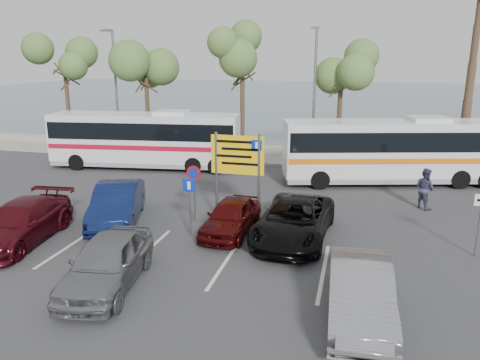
% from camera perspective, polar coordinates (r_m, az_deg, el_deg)
% --- Properties ---
extents(ground, '(120.00, 120.00, 0.00)m').
position_cam_1_polar(ground, '(17.12, -6.32, -7.85)').
color(ground, '#333336').
rests_on(ground, ground).
extents(kerb_strip, '(44.00, 2.40, 0.15)m').
position_cam_1_polar(kerb_strip, '(30.00, 3.07, 2.44)').
color(kerb_strip, gray).
rests_on(kerb_strip, ground).
extents(seawall, '(48.00, 0.80, 0.60)m').
position_cam_1_polar(seawall, '(31.87, 3.79, 3.60)').
color(seawall, gray).
rests_on(seawall, ground).
extents(sea, '(140.00, 140.00, 0.00)m').
position_cam_1_polar(sea, '(75.22, 10.11, 9.84)').
color(sea, '#415B68').
rests_on(sea, ground).
extents(tree_far_left, '(3.20, 3.20, 7.60)m').
position_cam_1_polar(tree_far_left, '(34.81, -20.70, 13.66)').
color(tree_far_left, '#382619').
rests_on(tree_far_left, kerb_strip).
extents(tree_left, '(3.20, 3.20, 7.20)m').
position_cam_1_polar(tree_left, '(31.81, -11.46, 13.67)').
color(tree_left, '#382619').
rests_on(tree_left, kerb_strip).
extents(tree_mid, '(3.20, 3.20, 8.00)m').
position_cam_1_polar(tree_mid, '(29.60, 0.31, 15.13)').
color(tree_mid, '#382619').
rests_on(tree_mid, kerb_strip).
extents(tree_right, '(3.20, 3.20, 7.40)m').
position_cam_1_polar(tree_right, '(28.74, 12.34, 13.82)').
color(tree_right, '#382619').
rests_on(tree_right, kerb_strip).
extents(street_lamp_left, '(0.45, 1.15, 8.01)m').
position_cam_1_polar(street_lamp_left, '(32.36, -14.96, 10.99)').
color(street_lamp_left, slate).
rests_on(street_lamp_left, kerb_strip).
extents(street_lamp_right, '(0.45, 1.15, 8.01)m').
position_cam_1_polar(street_lamp_right, '(28.43, 9.05, 10.80)').
color(street_lamp_right, slate).
rests_on(street_lamp_right, kerb_strip).
extents(direction_sign, '(2.20, 0.12, 3.60)m').
position_cam_1_polar(direction_sign, '(18.99, -0.30, 2.27)').
color(direction_sign, slate).
rests_on(direction_sign, ground).
extents(sign_no_stop, '(0.60, 0.08, 2.35)m').
position_cam_1_polar(sign_no_stop, '(18.91, -5.63, -0.53)').
color(sign_no_stop, slate).
rests_on(sign_no_stop, ground).
extents(sign_parking, '(0.50, 0.07, 2.25)m').
position_cam_1_polar(sign_parking, '(17.38, -6.16, -2.33)').
color(sign_parking, slate).
rests_on(sign_parking, ground).
extents(sign_taxi, '(0.50, 0.07, 2.20)m').
position_cam_1_polar(sign_taxi, '(17.52, 27.24, -4.00)').
color(sign_taxi, slate).
rests_on(sign_taxi, ground).
extents(lane_markings, '(12.02, 4.20, 0.01)m').
position_cam_1_polar(lane_markings, '(16.70, -11.24, -8.66)').
color(lane_markings, silver).
rests_on(lane_markings, ground).
extents(coach_bus_left, '(11.34, 3.77, 3.47)m').
position_cam_1_polar(coach_bus_left, '(28.49, -11.46, 4.63)').
color(coach_bus_left, silver).
rests_on(coach_bus_left, ground).
extents(coach_bus_right, '(11.57, 5.30, 3.53)m').
position_cam_1_polar(coach_bus_right, '(25.77, 18.13, 3.15)').
color(coach_bus_right, silver).
rests_on(coach_bus_right, ground).
extents(car_silver_a, '(2.44, 4.69, 1.53)m').
position_cam_1_polar(car_silver_a, '(14.42, -15.91, -9.62)').
color(car_silver_a, slate).
rests_on(car_silver_a, ground).
extents(car_blue, '(3.13, 5.08, 1.58)m').
position_cam_1_polar(car_blue, '(19.58, -14.75, -2.82)').
color(car_blue, '#0F1B49').
rests_on(car_blue, ground).
extents(car_maroon, '(2.54, 5.21, 1.46)m').
position_cam_1_polar(car_maroon, '(18.79, -25.24, -4.76)').
color(car_maroon, '#500D16').
rests_on(car_maroon, ground).
extents(car_red, '(1.79, 4.01, 1.34)m').
position_cam_1_polar(car_red, '(17.85, -1.07, -4.47)').
color(car_red, '#470A0A').
rests_on(car_red, ground).
extents(suv_black, '(2.76, 5.46, 1.48)m').
position_cam_1_polar(suv_black, '(17.38, 6.61, -4.88)').
color(suv_black, black).
rests_on(suv_black, ground).
extents(car_silver_b, '(1.81, 4.58, 1.48)m').
position_cam_1_polar(car_silver_b, '(12.68, 14.44, -13.21)').
color(car_silver_b, gray).
rests_on(car_silver_b, ground).
extents(pedestrian_far, '(1.11, 1.12, 1.83)m').
position_cam_1_polar(pedestrian_far, '(22.18, 21.60, -0.97)').
color(pedestrian_far, '#353750').
rests_on(pedestrian_far, ground).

